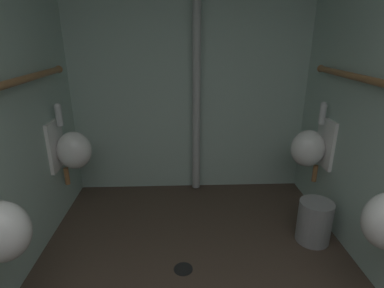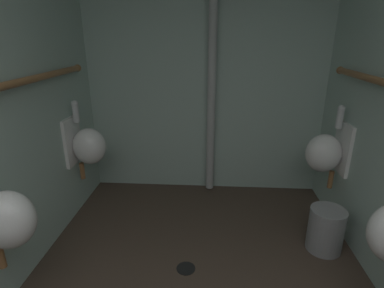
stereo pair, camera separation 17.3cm
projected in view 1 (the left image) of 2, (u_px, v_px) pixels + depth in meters
The scene contains 6 objects.
wall_back at pixel (190, 65), 3.07m from camera, with size 2.55×0.06×2.68m, color #ABC3B9.
urinal_left_far at pixel (72, 149), 2.70m from camera, with size 0.32×0.30×0.76m.
urinal_right_far at pixel (310, 147), 2.74m from camera, with size 0.32×0.30×0.76m.
standpipe_back_wall at pixel (197, 66), 2.97m from camera, with size 0.08×0.08×2.63m, color #B2B2B2.
floor_drain at pixel (183, 269), 2.24m from camera, with size 0.14×0.14×0.01m, color black.
waste_bin at pixel (314, 222), 2.51m from camera, with size 0.27×0.27×0.36m, color gray.
Camera 1 is at (-0.10, 0.30, 1.63)m, focal length 28.53 mm.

